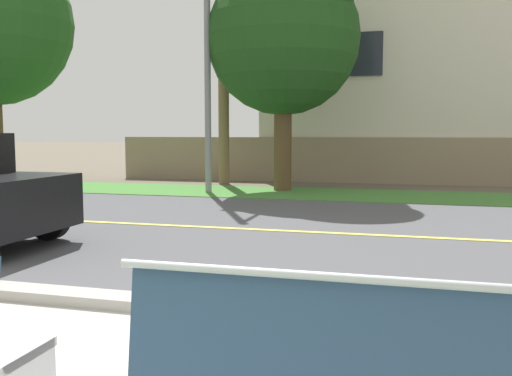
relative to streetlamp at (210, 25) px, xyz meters
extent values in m
plane|color=#665B4C|center=(3.48, -3.74, -4.26)|extent=(140.00, 140.00, 0.00)
cube|color=#ADA89E|center=(3.48, -9.39, -4.21)|extent=(44.00, 0.30, 0.11)
cube|color=#515156|center=(3.48, -5.24, -4.26)|extent=(52.00, 8.00, 0.01)
cube|color=#E0CC4C|center=(3.48, -5.24, -4.25)|extent=(48.00, 0.14, 0.01)
cube|color=#478438|center=(3.48, 0.21, -4.25)|extent=(48.00, 2.80, 0.02)
cube|color=navy|center=(4.73, -11.61, -3.55)|extent=(1.78, 0.12, 0.52)
cylinder|color=silver|center=(4.73, -11.62, -3.27)|extent=(1.86, 0.04, 0.04)
cylinder|color=black|center=(-0.04, -6.80, -3.94)|extent=(0.64, 0.18, 0.64)
cylinder|color=gray|center=(0.00, -0.19, -0.51)|extent=(0.16, 0.16, 7.50)
cylinder|color=brown|center=(1.73, 0.81, -3.01)|extent=(0.47, 0.47, 2.50)
sphere|color=#1E4719|center=(1.73, 0.81, -0.27)|extent=(3.99, 3.99, 3.99)
cylinder|color=brown|center=(-0.40, 2.26, -0.31)|extent=(0.32, 0.32, 7.90)
cube|color=gray|center=(2.16, 3.66, -3.56)|extent=(13.00, 0.36, 1.40)
cube|color=beige|center=(6.27, 6.86, -0.72)|extent=(11.92, 6.40, 7.08)
cube|color=#232833|center=(3.59, 3.63, -0.37)|extent=(1.10, 0.06, 1.30)
camera|label=1|loc=(4.97, -13.76, -2.71)|focal=39.42mm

